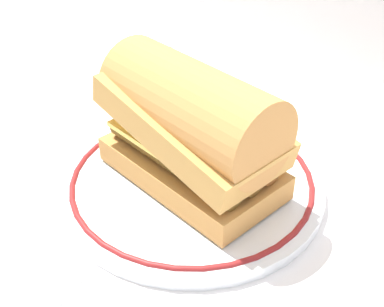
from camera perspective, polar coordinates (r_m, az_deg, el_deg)
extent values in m
plane|color=white|center=(0.54, -1.52, -5.50)|extent=(1.50, 1.50, 0.00)
cylinder|color=white|center=(0.55, 0.00, -3.29)|extent=(0.27, 0.27, 0.01)
torus|color=maroon|center=(0.55, 0.00, -2.80)|extent=(0.25, 0.25, 0.01)
cube|color=#CA8C46|center=(0.54, 0.00, -1.47)|extent=(0.19, 0.11, 0.03)
cylinder|color=brown|center=(0.51, -1.89, -0.39)|extent=(0.17, 0.04, 0.02)
cylinder|color=brown|center=(0.53, 0.00, 0.62)|extent=(0.17, 0.04, 0.02)
cylinder|color=brown|center=(0.54, 1.80, 1.59)|extent=(0.17, 0.04, 0.02)
cube|color=#EFC64C|center=(0.52, 0.00, 1.85)|extent=(0.16, 0.11, 0.01)
cube|color=tan|center=(0.51, 0.00, 3.49)|extent=(0.19, 0.11, 0.07)
cylinder|color=#CB8A48|center=(0.50, 0.00, 4.95)|extent=(0.19, 0.10, 0.08)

